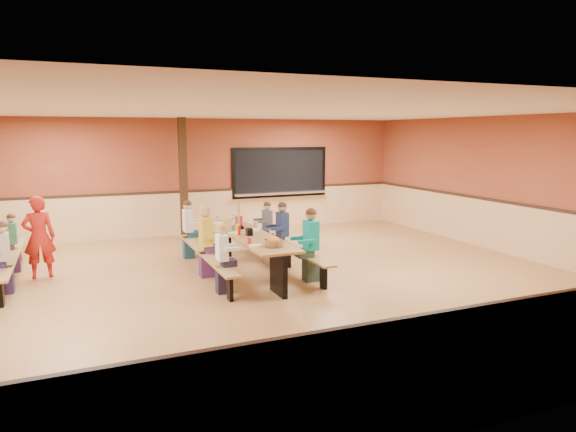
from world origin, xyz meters
name	(u,v)px	position (x,y,z in m)	size (l,w,h in m)	color
ground	(249,285)	(0.00, 0.00, 0.00)	(12.00, 12.00, 0.00)	#926137
room_envelope	(248,246)	(0.00, 0.00, 0.69)	(12.04, 10.04, 3.02)	brown
kitchen_pass_through	(280,174)	(2.60, 4.96, 1.49)	(2.78, 0.28, 1.38)	black
structural_post	(183,179)	(-0.20, 4.40, 1.50)	(0.18, 0.18, 3.00)	black
cafeteria_table_main	(248,244)	(0.28, 0.86, 0.53)	(1.91, 3.70, 0.74)	olive
seated_child_white_left	(222,259)	(-0.54, -0.26, 0.58)	(0.34, 0.28, 1.15)	white
seated_adult_yellow	(206,242)	(-0.54, 0.83, 0.66)	(0.42, 0.34, 1.31)	gold
seated_child_grey_left	(188,230)	(-0.54, 2.38, 0.61)	(0.37, 0.30, 1.21)	silver
seated_child_teal_right	(311,245)	(1.11, -0.18, 0.65)	(0.41, 0.33, 1.29)	#0D9E98
seated_child_navy_right	(282,233)	(1.11, 1.16, 0.62)	(0.38, 0.31, 1.24)	navy
seated_child_char_right	(267,229)	(1.11, 2.02, 0.57)	(0.34, 0.28, 1.14)	#494C53
seated_child_green_sec	(13,243)	(-3.83, 2.56, 0.56)	(0.32, 0.26, 1.11)	#357951
seated_child_tan_sec	(4,258)	(-3.83, 1.12, 0.59)	(0.36, 0.29, 1.19)	tan
standing_woman	(39,237)	(-3.35, 1.93, 0.76)	(0.55, 0.36, 1.51)	#AF1D14
punch_pitcher	(239,222)	(0.32, 1.54, 0.85)	(0.16, 0.16, 0.22)	red
chip_bowl	(274,242)	(0.32, -0.40, 0.81)	(0.32, 0.32, 0.15)	orange
napkin_dispenser	(249,232)	(0.25, 0.68, 0.80)	(0.10, 0.14, 0.13)	black
condiment_mustard	(238,228)	(0.12, 0.99, 0.82)	(0.06, 0.06, 0.17)	yellow
condiment_ketchup	(239,230)	(0.08, 0.78, 0.82)	(0.06, 0.06, 0.17)	#B2140F
table_paddle	(239,222)	(0.26, 1.37, 0.88)	(0.16, 0.16, 0.56)	black
place_settings	(248,230)	(0.28, 0.86, 0.80)	(0.65, 3.30, 0.11)	beige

